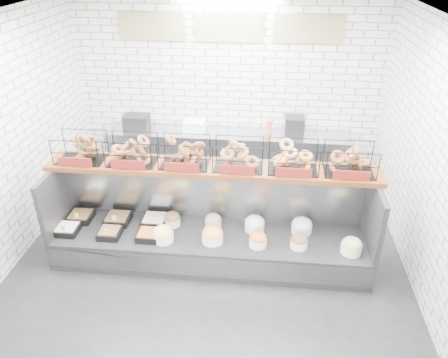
# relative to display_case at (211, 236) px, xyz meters

# --- Properties ---
(ground) EXTENTS (5.50, 5.50, 0.00)m
(ground) POSITION_rel_display_case_xyz_m (0.00, -0.34, -0.33)
(ground) COLOR black
(ground) RESTS_ON ground
(room_shell) EXTENTS (5.02, 5.51, 3.01)m
(room_shell) POSITION_rel_display_case_xyz_m (0.00, 0.26, 1.73)
(room_shell) COLOR silver
(room_shell) RESTS_ON ground
(display_case) EXTENTS (4.00, 0.90, 1.20)m
(display_case) POSITION_rel_display_case_xyz_m (0.00, 0.00, 0.00)
(display_case) COLOR black
(display_case) RESTS_ON ground
(bagel_shelf) EXTENTS (4.10, 0.50, 0.40)m
(bagel_shelf) POSITION_rel_display_case_xyz_m (0.00, 0.18, 1.07)
(bagel_shelf) COLOR #49230F
(bagel_shelf) RESTS_ON display_case
(prep_counter) EXTENTS (4.00, 0.60, 1.20)m
(prep_counter) POSITION_rel_display_case_xyz_m (-0.01, 2.09, 0.14)
(prep_counter) COLOR #93969B
(prep_counter) RESTS_ON ground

